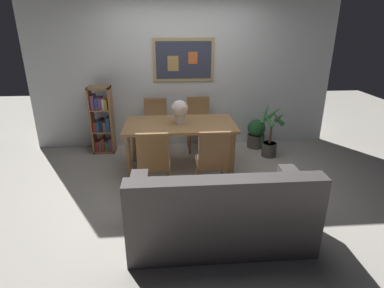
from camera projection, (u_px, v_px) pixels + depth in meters
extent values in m
plane|color=#B7B2A8|center=(191.00, 185.00, 4.34)|extent=(12.00, 12.00, 0.00)
cube|color=silver|center=(183.00, 72.00, 5.40)|extent=(5.20, 0.10, 2.60)
cube|color=tan|center=(184.00, 60.00, 5.27)|extent=(1.03, 0.02, 0.71)
cube|color=#33384C|center=(184.00, 60.00, 5.25)|extent=(0.93, 0.01, 0.61)
cube|color=tan|center=(173.00, 63.00, 5.25)|extent=(0.18, 0.00, 0.25)
cube|color=#D86633|center=(193.00, 58.00, 5.25)|extent=(0.15, 0.00, 0.20)
cube|color=#9E7042|center=(180.00, 124.00, 4.56)|extent=(1.60, 0.88, 0.04)
cylinder|color=#9E7042|center=(129.00, 159.00, 4.31)|extent=(0.07, 0.07, 0.70)
cylinder|color=#9E7042|center=(232.00, 156.00, 4.42)|extent=(0.07, 0.07, 0.70)
cylinder|color=#9E7042|center=(134.00, 141.00, 4.97)|extent=(0.07, 0.07, 0.70)
cylinder|color=#9E7042|center=(224.00, 138.00, 5.08)|extent=(0.07, 0.07, 0.70)
cube|color=#9E7042|center=(212.00, 162.00, 4.00)|extent=(0.40, 0.40, 0.03)
cube|color=beige|center=(212.00, 160.00, 3.99)|extent=(0.36, 0.36, 0.03)
cylinder|color=#9E7042|center=(200.00, 185.00, 3.91)|extent=(0.04, 0.04, 0.42)
cylinder|color=#9E7042|center=(227.00, 184.00, 3.94)|extent=(0.04, 0.04, 0.42)
cylinder|color=#9E7042|center=(197.00, 173.00, 4.23)|extent=(0.04, 0.04, 0.42)
cylinder|color=#9E7042|center=(222.00, 172.00, 4.25)|extent=(0.04, 0.04, 0.42)
cube|color=#9E7042|center=(214.00, 150.00, 3.75)|extent=(0.38, 0.04, 0.46)
cube|color=#9E7042|center=(215.00, 134.00, 3.67)|extent=(0.38, 0.05, 0.06)
cube|color=#9E7042|center=(156.00, 128.00, 5.29)|extent=(0.40, 0.40, 0.03)
cube|color=beige|center=(156.00, 127.00, 5.28)|extent=(0.36, 0.36, 0.03)
cylinder|color=#9E7042|center=(166.00, 137.00, 5.54)|extent=(0.04, 0.04, 0.42)
cylinder|color=#9E7042|center=(147.00, 138.00, 5.52)|extent=(0.04, 0.04, 0.42)
cylinder|color=#9E7042|center=(166.00, 144.00, 5.23)|extent=(0.04, 0.04, 0.42)
cylinder|color=#9E7042|center=(146.00, 145.00, 5.20)|extent=(0.04, 0.04, 0.42)
cube|color=#9E7042|center=(156.00, 111.00, 5.37)|extent=(0.38, 0.04, 0.46)
cube|color=#9E7042|center=(155.00, 100.00, 5.30)|extent=(0.38, 0.05, 0.06)
cube|color=#9E7042|center=(154.00, 164.00, 3.96)|extent=(0.40, 0.40, 0.03)
cube|color=beige|center=(154.00, 162.00, 3.95)|extent=(0.36, 0.36, 0.03)
cylinder|color=#9E7042|center=(141.00, 187.00, 3.87)|extent=(0.04, 0.04, 0.42)
cylinder|color=#9E7042|center=(168.00, 186.00, 3.89)|extent=(0.04, 0.04, 0.42)
cylinder|color=#9E7042|center=(142.00, 174.00, 4.18)|extent=(0.04, 0.04, 0.42)
cylinder|color=#9E7042|center=(168.00, 173.00, 4.21)|extent=(0.04, 0.04, 0.42)
cube|color=#9E7042|center=(153.00, 152.00, 3.70)|extent=(0.38, 0.04, 0.46)
cube|color=#9E7042|center=(152.00, 136.00, 3.63)|extent=(0.38, 0.05, 0.06)
cube|color=#9E7042|center=(199.00, 126.00, 5.39)|extent=(0.40, 0.40, 0.03)
cube|color=beige|center=(199.00, 125.00, 5.38)|extent=(0.36, 0.36, 0.03)
cylinder|color=#9E7042|center=(207.00, 135.00, 5.64)|extent=(0.04, 0.04, 0.42)
cylinder|color=#9E7042|center=(188.00, 135.00, 5.61)|extent=(0.04, 0.04, 0.42)
cylinder|color=#9E7042|center=(210.00, 142.00, 5.32)|extent=(0.04, 0.04, 0.42)
cylinder|color=#9E7042|center=(190.00, 142.00, 5.30)|extent=(0.04, 0.04, 0.42)
cube|color=#9E7042|center=(198.00, 110.00, 5.47)|extent=(0.38, 0.04, 0.46)
cube|color=#9E7042|center=(198.00, 98.00, 5.39)|extent=(0.38, 0.05, 0.06)
cube|color=#514C4C|center=(218.00, 220.00, 3.25)|extent=(1.80, 0.84, 0.40)
cube|color=#514C4C|center=(226.00, 201.00, 2.80)|extent=(1.80, 0.20, 0.44)
cube|color=#514C4C|center=(138.00, 197.00, 3.07)|extent=(0.18, 0.80, 0.22)
cube|color=#514C4C|center=(298.00, 190.00, 3.19)|extent=(0.18, 0.80, 0.22)
cube|color=#B78C33|center=(175.00, 201.00, 2.91)|extent=(0.32, 0.16, 0.33)
cube|color=#334C72|center=(223.00, 199.00, 2.95)|extent=(0.32, 0.16, 0.33)
cube|color=#8C6B4C|center=(270.00, 197.00, 2.98)|extent=(0.32, 0.16, 0.33)
cube|color=#9E7042|center=(92.00, 120.00, 5.27)|extent=(0.03, 0.28, 1.13)
cube|color=#9E7042|center=(112.00, 120.00, 5.29)|extent=(0.03, 0.28, 1.13)
cube|color=#9E7042|center=(105.00, 150.00, 5.48)|extent=(0.36, 0.28, 0.03)
cube|color=#9E7042|center=(99.00, 87.00, 5.08)|extent=(0.36, 0.28, 0.03)
cube|color=#9E7042|center=(103.00, 131.00, 5.35)|extent=(0.30, 0.28, 0.02)
cube|color=#9E7042|center=(101.00, 109.00, 5.21)|extent=(0.30, 0.28, 0.02)
cube|color=#B2332D|center=(98.00, 145.00, 5.44)|extent=(0.05, 0.22, 0.17)
cube|color=#595960|center=(101.00, 145.00, 5.44)|extent=(0.04, 0.22, 0.18)
cube|color=#B2332D|center=(104.00, 144.00, 5.44)|extent=(0.05, 0.22, 0.23)
cube|color=#337247|center=(108.00, 145.00, 5.45)|extent=(0.06, 0.22, 0.17)
cube|color=#7F3F72|center=(112.00, 143.00, 5.45)|extent=(0.06, 0.22, 0.22)
cube|color=#B2332D|center=(96.00, 126.00, 5.31)|extent=(0.04, 0.22, 0.16)
cube|color=#2D4C8C|center=(99.00, 125.00, 5.31)|extent=(0.05, 0.22, 0.17)
cube|color=black|center=(102.00, 125.00, 5.31)|extent=(0.05, 0.22, 0.19)
cube|color=#595960|center=(105.00, 125.00, 5.32)|extent=(0.05, 0.22, 0.16)
cube|color=#2D4C8C|center=(109.00, 124.00, 5.31)|extent=(0.05, 0.22, 0.23)
cube|color=#7F3F72|center=(93.00, 102.00, 5.16)|extent=(0.06, 0.22, 0.24)
cube|color=#2D4C8C|center=(97.00, 103.00, 5.17)|extent=(0.05, 0.22, 0.19)
cube|color=#7F3F72|center=(101.00, 103.00, 5.18)|extent=(0.05, 0.22, 0.19)
cube|color=beige|center=(104.00, 103.00, 5.18)|extent=(0.04, 0.22, 0.18)
cube|color=gold|center=(107.00, 103.00, 5.19)|extent=(0.04, 0.22, 0.17)
cylinder|color=#4C4742|center=(255.00, 141.00, 5.64)|extent=(0.29, 0.29, 0.23)
cylinder|color=#332319|center=(256.00, 135.00, 5.61)|extent=(0.27, 0.27, 0.02)
sphere|color=#235B2D|center=(256.00, 128.00, 5.56)|extent=(0.31, 0.31, 0.31)
cylinder|color=#235B2D|center=(261.00, 141.00, 5.49)|extent=(0.03, 0.03, 0.22)
cylinder|color=#235B2D|center=(262.00, 137.00, 5.73)|extent=(0.03, 0.03, 0.23)
cylinder|color=#4C4742|center=(269.00, 149.00, 5.25)|extent=(0.24, 0.24, 0.23)
cylinder|color=#332319|center=(270.00, 144.00, 5.21)|extent=(0.21, 0.21, 0.02)
cylinder|color=brown|center=(271.00, 133.00, 5.15)|extent=(0.04, 0.04, 0.35)
cone|color=#387F3D|center=(280.00, 117.00, 5.08)|extent=(0.12, 0.28, 0.23)
cone|color=#387F3D|center=(274.00, 113.00, 5.16)|extent=(0.29, 0.20, 0.29)
cone|color=#387F3D|center=(265.00, 113.00, 5.10)|extent=(0.23, 0.25, 0.32)
cone|color=#387F3D|center=(268.00, 119.00, 4.96)|extent=(0.23, 0.26, 0.25)
cone|color=#387F3D|center=(278.00, 118.00, 4.93)|extent=(0.29, 0.17, 0.28)
cylinder|color=beige|center=(180.00, 119.00, 4.50)|extent=(0.14, 0.14, 0.14)
sphere|color=silver|center=(180.00, 108.00, 4.45)|extent=(0.23, 0.23, 0.23)
sphere|color=silver|center=(176.00, 107.00, 4.52)|extent=(0.06, 0.06, 0.06)
sphere|color=#EACC4C|center=(184.00, 108.00, 4.37)|extent=(0.05, 0.05, 0.05)
sphere|color=#D86633|center=(186.00, 109.00, 4.49)|extent=(0.07, 0.07, 0.07)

